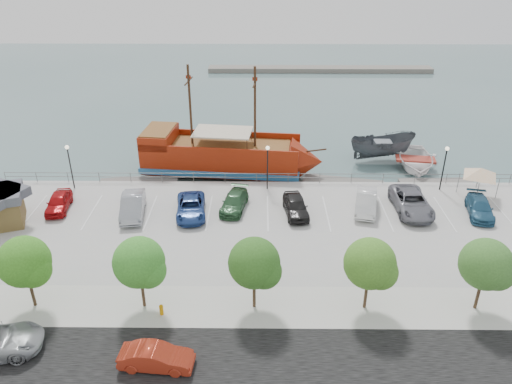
{
  "coord_description": "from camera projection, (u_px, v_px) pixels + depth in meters",
  "views": [
    {
      "loc": [
        -0.65,
        -34.79,
        21.14
      ],
      "look_at": [
        -1.0,
        2.0,
        2.0
      ],
      "focal_mm": 35.0,
      "sensor_mm": 36.0,
      "label": 1
    }
  ],
  "objects": [
    {
      "name": "lamp_post_right",
      "position": [
        445.0,
        161.0,
        44.89
      ],
      "size": [
        0.36,
        0.36,
        4.28
      ],
      "color": "black",
      "rests_on": "land_slab"
    },
    {
      "name": "parked_car_e",
      "position": [
        296.0,
        206.0,
        41.89
      ],
      "size": [
        2.31,
        4.68,
        1.54
      ],
      "primitive_type": "imported",
      "rotation": [
        0.0,
        0.0,
        0.11
      ],
      "color": "black",
      "rests_on": "land_slab"
    },
    {
      "name": "parked_car_g",
      "position": [
        411.0,
        202.0,
        42.34
      ],
      "size": [
        2.87,
        6.03,
        1.66
      ],
      "primitive_type": "imported",
      "rotation": [
        0.0,
        0.0,
        0.02
      ],
      "color": "slate",
      "rests_on": "land_slab"
    },
    {
      "name": "parked_car_c",
      "position": [
        191.0,
        207.0,
        41.82
      ],
      "size": [
        2.93,
        5.36,
        1.43
      ],
      "primitive_type": "imported",
      "rotation": [
        0.0,
        0.0,
        0.11
      ],
      "color": "navy",
      "rests_on": "land_slab"
    },
    {
      "name": "seawall_railing",
      "position": [
        267.0,
        178.0,
        47.29
      ],
      "size": [
        50.0,
        0.06,
        1.0
      ],
      "color": "slate",
      "rests_on": "land_slab"
    },
    {
      "name": "canopy_tent",
      "position": [
        482.0,
        168.0,
        43.98
      ],
      "size": [
        4.91,
        4.91,
        3.13
      ],
      "rotation": [
        0.0,
        0.0,
        0.39
      ],
      "color": "slate",
      "rests_on": "land_slab"
    },
    {
      "name": "street",
      "position": [
        272.0,
        382.0,
        26.41
      ],
      "size": [
        100.0,
        8.0,
        0.04
      ],
      "primitive_type": "cube",
      "color": "black",
      "rests_on": "land_slab"
    },
    {
      "name": "lamp_post_left",
      "position": [
        69.0,
        159.0,
        45.17
      ],
      "size": [
        0.36,
        0.36,
        4.28
      ],
      "color": "black",
      "rests_on": "land_slab"
    },
    {
      "name": "dock_mid",
      "position": [
        343.0,
        184.0,
        49.07
      ],
      "size": [
        8.08,
        3.79,
        0.45
      ],
      "primitive_type": "cube",
      "rotation": [
        0.0,
        0.0,
        -0.21
      ],
      "color": "slate",
      "rests_on": "ground"
    },
    {
      "name": "sidewalk",
      "position": [
        270.0,
        307.0,
        31.73
      ],
      "size": [
        100.0,
        4.0,
        0.05
      ],
      "primitive_type": "cube",
      "color": "beige",
      "rests_on": "land_slab"
    },
    {
      "name": "parked_car_f",
      "position": [
        366.0,
        202.0,
        42.46
      ],
      "size": [
        2.67,
        5.1,
        1.6
      ],
      "primitive_type": "imported",
      "rotation": [
        0.0,
        0.0,
        -0.21
      ],
      "color": "silver",
      "rests_on": "land_slab"
    },
    {
      "name": "tree_b",
      "position": [
        26.0,
        264.0,
        30.28
      ],
      "size": [
        3.3,
        3.2,
        5.0
      ],
      "color": "#473321",
      "rests_on": "sidewalk"
    },
    {
      "name": "far_shore",
      "position": [
        320.0,
        69.0,
        89.6
      ],
      "size": [
        40.0,
        3.0,
        0.8
      ],
      "primitive_type": "cube",
      "color": "slate",
      "rests_on": "ground"
    },
    {
      "name": "street_sedan",
      "position": [
        156.0,
        357.0,
        27.06
      ],
      "size": [
        4.18,
        1.76,
        1.34
      ],
      "primitive_type": "imported",
      "rotation": [
        0.0,
        0.0,
        1.49
      ],
      "color": "#B42F19",
      "rests_on": "street"
    },
    {
      "name": "fire_hydrant",
      "position": [
        161.0,
        309.0,
        30.89
      ],
      "size": [
        0.27,
        0.27,
        0.78
      ],
      "rotation": [
        0.0,
        0.0,
        0.14
      ],
      "color": "#D28803",
      "rests_on": "sidewalk"
    },
    {
      "name": "dock_west",
      "position": [
        139.0,
        183.0,
        49.24
      ],
      "size": [
        7.83,
        3.18,
        0.43
      ],
      "primitive_type": "cube",
      "rotation": [
        0.0,
        0.0,
        0.14
      ],
      "color": "slate",
      "rests_on": "ground"
    },
    {
      "name": "tree_e",
      "position": [
        372.0,
        266.0,
        30.1
      ],
      "size": [
        3.3,
        3.2,
        5.0
      ],
      "color": "#473321",
      "rests_on": "sidewalk"
    },
    {
      "name": "parked_car_d",
      "position": [
        234.0,
        202.0,
        42.72
      ],
      "size": [
        2.66,
        4.87,
        1.34
      ],
      "primitive_type": "imported",
      "rotation": [
        0.0,
        0.0,
        -0.18
      ],
      "color": "#2A5431",
      "rests_on": "land_slab"
    },
    {
      "name": "parked_car_h",
      "position": [
        480.0,
        208.0,
        41.83
      ],
      "size": [
        2.74,
        4.9,
        1.34
      ],
      "primitive_type": "imported",
      "rotation": [
        0.0,
        0.0,
        -0.19
      ],
      "color": "#265574",
      "rests_on": "land_slab"
    },
    {
      "name": "speedboat",
      "position": [
        415.0,
        162.0,
        52.35
      ],
      "size": [
        6.32,
        8.1,
        1.53
      ],
      "primitive_type": "imported",
      "rotation": [
        0.0,
        0.0,
        -0.15
      ],
      "color": "white",
      "rests_on": "ground"
    },
    {
      "name": "dock_east",
      "position": [
        436.0,
        184.0,
        49.0
      ],
      "size": [
        7.21,
        2.38,
        0.41
      ],
      "primitive_type": "cube",
      "rotation": [
        0.0,
        0.0,
        0.05
      ],
      "color": "slate",
      "rests_on": "ground"
    },
    {
      "name": "tree_d",
      "position": [
        257.0,
        265.0,
        30.16
      ],
      "size": [
        3.3,
        3.2,
        5.0
      ],
      "color": "#473321",
      "rests_on": "sidewalk"
    },
    {
      "name": "lamp_post_mid",
      "position": [
        268.0,
        160.0,
        45.02
      ],
      "size": [
        0.36,
        0.36,
        4.28
      ],
      "color": "black",
      "rests_on": "land_slab"
    },
    {
      "name": "tree_c",
      "position": [
        141.0,
        264.0,
        30.22
      ],
      "size": [
        3.3,
        3.2,
        5.0
      ],
      "color": "#473321",
      "rests_on": "sidewalk"
    },
    {
      "name": "pirate_ship",
      "position": [
        235.0,
        157.0,
        50.59
      ],
      "size": [
        18.72,
        6.88,
        11.67
      ],
      "rotation": [
        0.0,
        0.0,
        -0.11
      ],
      "color": "maroon",
      "rests_on": "ground"
    },
    {
      "name": "parked_car_b",
      "position": [
        133.0,
        206.0,
        41.78
      ],
      "size": [
        2.43,
        5.29,
        1.68
      ],
      "primitive_type": "imported",
      "rotation": [
        0.0,
        0.0,
        0.13
      ],
      "color": "#9799A3",
      "rests_on": "land_slab"
    },
    {
      "name": "ground",
      "position": [
        268.0,
        235.0,
        41.07
      ],
      "size": [
        160.0,
        160.0,
        0.0
      ],
      "primitive_type": "plane",
      "color": "#466466"
    },
    {
      "name": "shed",
      "position": [
        0.0,
        206.0,
        40.14
      ],
      "size": [
        4.66,
        4.66,
        3.0
      ],
      "rotation": [
        0.0,
        0.0,
        0.35
      ],
      "color": "brown",
      "rests_on": "land_slab"
    },
    {
      "name": "parked_car_a",
      "position": [
        59.0,
        202.0,
        42.61
      ],
      "size": [
        2.16,
        4.37,
        1.43
      ],
      "primitive_type": "imported",
      "rotation": [
        0.0,
        0.0,
        0.11
      ],
      "color": "#AF0D10",
      "rests_on": "land_slab"
    },
    {
      "name": "patrol_boat",
      "position": [
        382.0,
        149.0,
        54.02
      ],
      "size": [
        7.52,
        3.74,
        2.79
      ],
      "primitive_type": "imported",
      "rotation": [
        0.0,
        0.0,
        1.72
      ],
      "color": "#43474D",
      "rests_on": "ground"
    },
    {
      "name": "tree_f",
      "position": [
        488.0,
        266.0,
        30.04
      ],
      "size": [
        3.3,
        3.2,
        5.0
      ],
      "color": "#473321",
      "rests_on": "sidewalk"
    }
  ]
}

